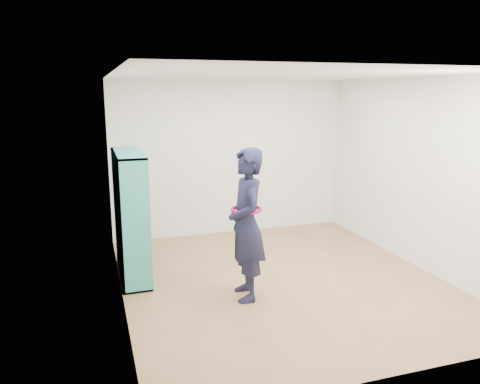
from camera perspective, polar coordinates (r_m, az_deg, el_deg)
name	(u,v)px	position (r m, az deg, el deg)	size (l,w,h in m)	color
floor	(281,280)	(6.22, 5.02, -10.61)	(4.50, 4.50, 0.00)	brown
ceiling	(285,74)	(5.74, 5.51, 14.08)	(4.50, 4.50, 0.00)	white
wall_left	(118,192)	(5.39, -14.71, -0.05)	(0.02, 4.50, 2.60)	white
wall_right	(417,173)	(6.87, 20.80, 2.14)	(0.02, 4.50, 2.60)	white
wall_back	(231,158)	(7.93, -1.14, 4.18)	(4.00, 0.02, 2.60)	white
wall_front	(394,233)	(3.93, 18.24, -4.77)	(4.00, 0.02, 2.60)	white
bookshelf	(129,217)	(6.25, -13.41, -2.98)	(0.36, 1.24, 1.65)	teal
person	(246,225)	(5.42, 0.79, -3.99)	(0.49, 0.69, 1.79)	black
smartphone	(233,213)	(5.44, -0.88, -2.63)	(0.02, 0.08, 0.12)	silver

